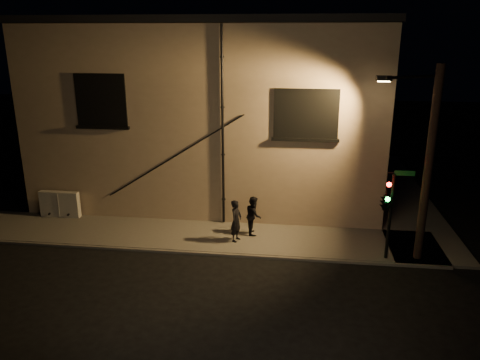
# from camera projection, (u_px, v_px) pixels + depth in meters

# --- Properties ---
(ground) EXTENTS (90.00, 90.00, 0.00)m
(ground) POSITION_uv_depth(u_px,v_px,m) (259.00, 257.00, 17.67)
(ground) COLOR black
(sidewalk) EXTENTS (21.00, 16.00, 0.12)m
(sidewalk) POSITION_uv_depth(u_px,v_px,m) (293.00, 215.00, 21.66)
(sidewalk) COLOR #595450
(sidewalk) RESTS_ON ground
(building) EXTENTS (16.20, 12.23, 8.80)m
(building) POSITION_uv_depth(u_px,v_px,m) (219.00, 105.00, 25.22)
(building) COLOR tan
(building) RESTS_ON ground
(utility_cabinet) EXTENTS (1.81, 0.30, 1.19)m
(utility_cabinet) POSITION_uv_depth(u_px,v_px,m) (60.00, 204.00, 21.12)
(utility_cabinet) COLOR #B6B2AD
(utility_cabinet) RESTS_ON sidewalk
(pedestrian_a) EXTENTS (0.58, 0.72, 1.71)m
(pedestrian_a) POSITION_uv_depth(u_px,v_px,m) (236.00, 221.00, 18.57)
(pedestrian_a) COLOR black
(pedestrian_a) RESTS_ON sidewalk
(pedestrian_b) EXTENTS (0.74, 0.88, 1.61)m
(pedestrian_b) POSITION_uv_depth(u_px,v_px,m) (254.00, 215.00, 19.25)
(pedestrian_b) COLOR black
(pedestrian_b) RESTS_ON sidewalk
(traffic_signal) EXTENTS (1.34, 2.00, 3.38)m
(traffic_signal) POSITION_uv_depth(u_px,v_px,m) (386.00, 201.00, 16.61)
(traffic_signal) COLOR black
(traffic_signal) RESTS_ON sidewalk
(streetlamp_pole) EXTENTS (2.02, 1.39, 7.15)m
(streetlamp_pole) POSITION_uv_depth(u_px,v_px,m) (426.00, 161.00, 16.38)
(streetlamp_pole) COLOR black
(streetlamp_pole) RESTS_ON ground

